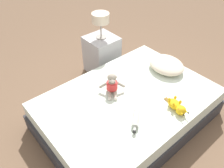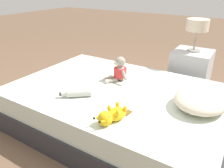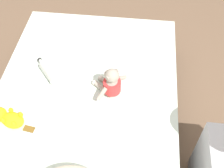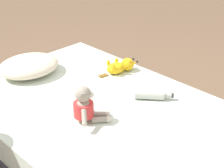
{
  "view_description": "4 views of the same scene",
  "coord_description": "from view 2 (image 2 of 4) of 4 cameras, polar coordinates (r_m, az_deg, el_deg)",
  "views": [
    {
      "loc": [
        1.22,
        -1.28,
        2.04
      ],
      "look_at": [
        -0.18,
        -0.08,
        0.49
      ],
      "focal_mm": 35.76,
      "sensor_mm": 36.0,
      "label": 1
    },
    {
      "loc": [
        1.53,
        0.91,
        1.25
      ],
      "look_at": [
        0.14,
        0.04,
        0.5
      ],
      "focal_mm": 35.62,
      "sensor_mm": 36.0,
      "label": 2
    },
    {
      "loc": [
        -0.32,
        1.15,
        2.0
      ],
      "look_at": [
        -0.18,
        -0.08,
        0.49
      ],
      "focal_mm": 46.3,
      "sensor_mm": 36.0,
      "label": 3
    },
    {
      "loc": [
        -1.33,
        -1.48,
        1.6
      ],
      "look_at": [
        0.12,
        -0.01,
        0.5
      ],
      "focal_mm": 57.18,
      "sensor_mm": 36.0,
      "label": 4
    }
  ],
  "objects": [
    {
      "name": "pillow",
      "position": [
        1.79,
        22.01,
        -3.7
      ],
      "size": [
        0.51,
        0.45,
        0.13
      ],
      "color": "beige",
      "rests_on": "bed"
    },
    {
      "name": "ground_plane",
      "position": [
        2.18,
        1.24,
        -10.39
      ],
      "size": [
        16.0,
        16.0,
        0.0
      ],
      "primitive_type": "plane",
      "color": "brown"
    },
    {
      "name": "bedside_lamp",
      "position": [
        2.6,
        21.08,
        13.67
      ],
      "size": [
        0.23,
        0.23,
        0.35
      ],
      "color": "gray",
      "rests_on": "nightstand"
    },
    {
      "name": "plush_yellow_creature",
      "position": [
        1.51,
        -0.04,
        -8.06
      ],
      "size": [
        0.33,
        0.16,
        0.1
      ],
      "color": "yellow",
      "rests_on": "bed"
    },
    {
      "name": "nightstand",
      "position": [
        2.74,
        19.35,
        2.41
      ],
      "size": [
        0.41,
        0.41,
        0.55
      ],
      "color": "#B2B2B7",
      "rests_on": "ground_plane"
    },
    {
      "name": "plush_monkey",
      "position": [
        2.12,
        1.85,
        3.43
      ],
      "size": [
        0.25,
        0.26,
        0.24
      ],
      "color": "#9E9384",
      "rests_on": "bed"
    },
    {
      "name": "glass_bottle",
      "position": [
        1.85,
        -8.65,
        -2.33
      ],
      "size": [
        0.2,
        0.23,
        0.07
      ],
      "color": "#B7BCB2",
      "rests_on": "bed"
    },
    {
      "name": "bed",
      "position": [
        2.07,
        1.29,
        -6.09
      ],
      "size": [
        1.32,
        1.91,
        0.39
      ],
      "color": "#2D2D33",
      "rests_on": "ground_plane"
    }
  ]
}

